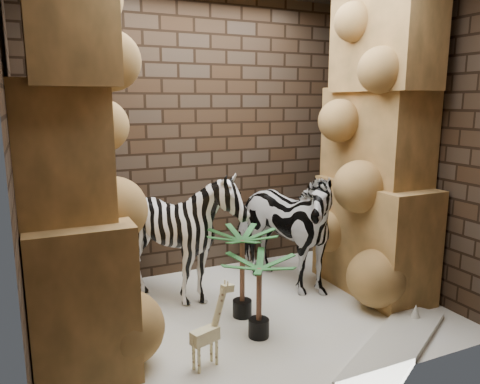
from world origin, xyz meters
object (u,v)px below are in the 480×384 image
zebra_left (181,242)px  surfboard (396,346)px  giraffe_toy (205,327)px  palm_back (259,297)px  zebra_right (279,217)px  palm_front (242,274)px

zebra_left → surfboard: size_ratio=0.85×
giraffe_toy → palm_back: (0.55, 0.23, 0.03)m
zebra_right → surfboard: (0.23, -1.46, -0.71)m
zebra_left → giraffe_toy: zebra_left is taller
zebra_right → zebra_left: zebra_right is taller
zebra_left → palm_back: zebra_left is taller
giraffe_toy → palm_front: (0.58, 0.62, 0.09)m
palm_front → surfboard: size_ratio=0.53×
surfboard → palm_front: bearing=101.0°
zebra_right → palm_front: (-0.62, -0.47, -0.34)m
zebra_right → palm_front: 0.85m
zebra_right → zebra_left: (-1.00, 0.09, -0.15)m
surfboard → giraffe_toy: bearing=135.6°
giraffe_toy → palm_front: bearing=29.1°
zebra_left → palm_back: 1.03m
palm_back → surfboard: bearing=-34.8°
zebra_right → surfboard: zebra_right is taller
zebra_left → palm_front: zebra_left is taller
giraffe_toy → palm_front: palm_front is taller
zebra_right → giraffe_toy: size_ratio=2.37×
giraffe_toy → palm_back: 0.60m
zebra_right → giraffe_toy: (-1.20, -1.08, -0.43)m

